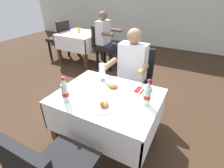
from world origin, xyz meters
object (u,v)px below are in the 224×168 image
at_px(chair_far_diner_seat, 135,78).
at_px(background_chair_right, 104,44).
at_px(plate_near_camera, 103,105).
at_px(plate_far_diner, 113,87).
at_px(cola_bottle_secondary, 147,94).
at_px(main_dining_table, 108,109).
at_px(cola_bottle_primary, 65,91).
at_px(background_dining_table, 80,40).
at_px(background_table_tumbler, 79,30).
at_px(background_chair_left, 60,37).
at_px(beer_glass_left, 102,72).
at_px(background_patron, 105,37).
at_px(seated_diner_far, 131,71).
at_px(napkin_cutlery_set, 143,91).

distance_m(chair_far_diner_seat, background_chair_right, 1.77).
distance_m(plate_near_camera, plate_far_diner, 0.35).
bearing_deg(cola_bottle_secondary, main_dining_table, -175.01).
xyz_separation_m(cola_bottle_primary, background_chair_right, (-0.95, 2.34, -0.29)).
relative_size(background_dining_table, background_table_tumbler, 8.27).
relative_size(main_dining_table, cola_bottle_secondary, 3.98).
bearing_deg(cola_bottle_primary, background_chair_left, 134.22).
bearing_deg(chair_far_diner_seat, beer_glass_left, -111.26).
height_order(plate_far_diner, background_patron, background_patron).
bearing_deg(plate_near_camera, chair_far_diner_seat, 93.54).
relative_size(seated_diner_far, background_table_tumbler, 11.45).
bearing_deg(background_chair_right, main_dining_table, -58.89).
xyz_separation_m(background_chair_right, background_patron, (0.05, -0.00, 0.16)).
distance_m(seated_diner_far, napkin_cutlery_set, 0.55).
bearing_deg(background_table_tumbler, napkin_cutlery_set, -39.53).
relative_size(napkin_cutlery_set, background_table_tumbler, 1.74).
xyz_separation_m(seated_diner_far, background_chair_right, (-1.22, 1.37, -0.16)).
height_order(plate_near_camera, background_chair_right, background_chair_right).
bearing_deg(background_table_tumbler, plate_far_diner, -45.02).
distance_m(chair_far_diner_seat, beer_glass_left, 0.65).
height_order(background_chair_left, background_patron, background_patron).
bearing_deg(napkin_cutlery_set, plate_near_camera, -118.76).
xyz_separation_m(cola_bottle_primary, background_patron, (-0.90, 2.34, -0.14)).
bearing_deg(beer_glass_left, background_table_tumbler, 133.53).
distance_m(background_chair_left, background_patron, 1.38).
xyz_separation_m(plate_near_camera, cola_bottle_primary, (-0.36, -0.08, 0.09)).
xyz_separation_m(seated_diner_far, background_dining_table, (-1.88, 1.37, -0.16)).
xyz_separation_m(cola_bottle_secondary, background_patron, (-1.59, 2.03, -0.14)).
bearing_deg(beer_glass_left, cola_bottle_primary, -99.22).
bearing_deg(background_chair_left, plate_near_camera, -40.58).
bearing_deg(background_chair_left, seated_diner_far, -28.36).
height_order(main_dining_table, cola_bottle_secondary, cola_bottle_secondary).
xyz_separation_m(background_chair_right, background_table_tumbler, (-0.73, 0.05, 0.24)).
xyz_separation_m(napkin_cutlery_set, background_dining_table, (-2.20, 1.82, -0.19)).
relative_size(chair_far_diner_seat, plate_far_diner, 4.05).
bearing_deg(cola_bottle_primary, chair_far_diner_seat, 74.55).
xyz_separation_m(cola_bottle_primary, cola_bottle_secondary, (0.69, 0.31, 0.00)).
distance_m(cola_bottle_secondary, background_chair_right, 2.62).
height_order(chair_far_diner_seat, cola_bottle_primary, cola_bottle_primary).
height_order(seated_diner_far, background_patron, same).
height_order(plate_far_diner, cola_bottle_primary, cola_bottle_primary).
bearing_deg(seated_diner_far, napkin_cutlery_set, -54.22).
relative_size(main_dining_table, seated_diner_far, 0.83).
relative_size(beer_glass_left, cola_bottle_primary, 0.79).
bearing_deg(cola_bottle_primary, plate_near_camera, 13.10).
height_order(plate_near_camera, background_patron, background_patron).
distance_m(plate_far_diner, cola_bottle_secondary, 0.43).
xyz_separation_m(chair_far_diner_seat, background_patron, (-1.20, 1.26, 0.16)).
bearing_deg(background_dining_table, chair_far_diner_seat, -33.54).
height_order(main_dining_table, background_dining_table, same).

